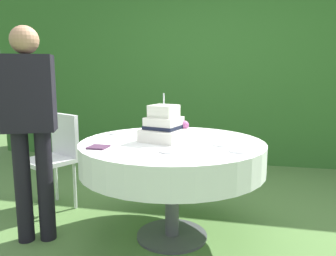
{
  "coord_description": "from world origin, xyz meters",
  "views": [
    {
      "loc": [
        0.5,
        -2.38,
        1.27
      ],
      "look_at": [
        -0.03,
        0.0,
        0.86
      ],
      "focal_mm": 35.4,
      "sensor_mm": 36.0,
      "label": 1
    }
  ],
  "objects_px": {
    "serving_plate_far": "(239,151)",
    "serving_plate_left": "(168,151)",
    "wedding_cake": "(164,127)",
    "standing_person": "(30,121)",
    "serving_plate_right": "(222,144)",
    "serving_plate_near": "(118,133)",
    "napkin_stack": "(98,147)",
    "garden_chair": "(56,152)",
    "cake_table": "(172,156)"
  },
  "relations": [
    {
      "from": "serving_plate_near",
      "to": "wedding_cake",
      "type": "bearing_deg",
      "value": -22.84
    },
    {
      "from": "cake_table",
      "to": "standing_person",
      "type": "height_order",
      "value": "standing_person"
    },
    {
      "from": "serving_plate_left",
      "to": "standing_person",
      "type": "xyz_separation_m",
      "value": [
        -1.05,
        0.08,
        0.16
      ]
    },
    {
      "from": "standing_person",
      "to": "cake_table",
      "type": "bearing_deg",
      "value": 15.2
    },
    {
      "from": "cake_table",
      "to": "garden_chair",
      "type": "height_order",
      "value": "garden_chair"
    },
    {
      "from": "wedding_cake",
      "to": "serving_plate_far",
      "type": "bearing_deg",
      "value": -22.57
    },
    {
      "from": "wedding_cake",
      "to": "serving_plate_near",
      "type": "xyz_separation_m",
      "value": [
        -0.45,
        0.19,
        -0.1
      ]
    },
    {
      "from": "serving_plate_left",
      "to": "serving_plate_right",
      "type": "xyz_separation_m",
      "value": [
        0.33,
        0.29,
        0.0
      ]
    },
    {
      "from": "serving_plate_left",
      "to": "napkin_stack",
      "type": "bearing_deg",
      "value": 177.7
    },
    {
      "from": "serving_plate_right",
      "to": "garden_chair",
      "type": "distance_m",
      "value": 1.63
    },
    {
      "from": "wedding_cake",
      "to": "standing_person",
      "type": "relative_size",
      "value": 0.23
    },
    {
      "from": "wedding_cake",
      "to": "serving_plate_far",
      "type": "relative_size",
      "value": 2.54
    },
    {
      "from": "serving_plate_left",
      "to": "serving_plate_right",
      "type": "height_order",
      "value": "same"
    },
    {
      "from": "napkin_stack",
      "to": "cake_table",
      "type": "bearing_deg",
      "value": 36.25
    },
    {
      "from": "serving_plate_right",
      "to": "serving_plate_far",
      "type": "bearing_deg",
      "value": -53.8
    },
    {
      "from": "cake_table",
      "to": "serving_plate_right",
      "type": "xyz_separation_m",
      "value": [
        0.37,
        -0.06,
        0.12
      ]
    },
    {
      "from": "serving_plate_right",
      "to": "standing_person",
      "type": "distance_m",
      "value": 1.4
    },
    {
      "from": "serving_plate_near",
      "to": "serving_plate_right",
      "type": "distance_m",
      "value": 0.92
    },
    {
      "from": "serving_plate_near",
      "to": "standing_person",
      "type": "xyz_separation_m",
      "value": [
        -0.49,
        -0.47,
        0.16
      ]
    },
    {
      "from": "wedding_cake",
      "to": "serving_plate_far",
      "type": "xyz_separation_m",
      "value": [
        0.56,
        -0.23,
        -0.1
      ]
    },
    {
      "from": "cake_table",
      "to": "standing_person",
      "type": "distance_m",
      "value": 1.08
    },
    {
      "from": "serving_plate_near",
      "to": "garden_chair",
      "type": "distance_m",
      "value": 0.73
    },
    {
      "from": "serving_plate_far",
      "to": "garden_chair",
      "type": "xyz_separation_m",
      "value": [
        -1.68,
        0.57,
        -0.23
      ]
    },
    {
      "from": "napkin_stack",
      "to": "garden_chair",
      "type": "height_order",
      "value": "garden_chair"
    },
    {
      "from": "serving_plate_far",
      "to": "serving_plate_left",
      "type": "xyz_separation_m",
      "value": [
        -0.45,
        -0.13,
        0.0
      ]
    },
    {
      "from": "napkin_stack",
      "to": "serving_plate_right",
      "type": "bearing_deg",
      "value": 18.35
    },
    {
      "from": "serving_plate_near",
      "to": "serving_plate_left",
      "type": "relative_size",
      "value": 1.27
    },
    {
      "from": "cake_table",
      "to": "napkin_stack",
      "type": "bearing_deg",
      "value": -143.75
    },
    {
      "from": "wedding_cake",
      "to": "serving_plate_right",
      "type": "xyz_separation_m",
      "value": [
        0.43,
        -0.07,
        -0.1
      ]
    },
    {
      "from": "cake_table",
      "to": "serving_plate_left",
      "type": "bearing_deg",
      "value": -82.55
    },
    {
      "from": "serving_plate_right",
      "to": "garden_chair",
      "type": "relative_size",
      "value": 0.14
    },
    {
      "from": "wedding_cake",
      "to": "serving_plate_left",
      "type": "xyz_separation_m",
      "value": [
        0.11,
        -0.36,
        -0.1
      ]
    },
    {
      "from": "serving_plate_left",
      "to": "garden_chair",
      "type": "xyz_separation_m",
      "value": [
        -1.23,
        0.69,
        -0.23
      ]
    },
    {
      "from": "napkin_stack",
      "to": "garden_chair",
      "type": "xyz_separation_m",
      "value": [
        -0.74,
        0.67,
        -0.23
      ]
    },
    {
      "from": "garden_chair",
      "to": "standing_person",
      "type": "relative_size",
      "value": 0.56
    },
    {
      "from": "napkin_stack",
      "to": "serving_plate_far",
      "type": "bearing_deg",
      "value": 6.41
    },
    {
      "from": "serving_plate_near",
      "to": "serving_plate_far",
      "type": "bearing_deg",
      "value": -22.69
    },
    {
      "from": "cake_table",
      "to": "napkin_stack",
      "type": "relative_size",
      "value": 10.99
    },
    {
      "from": "napkin_stack",
      "to": "serving_plate_near",
      "type": "bearing_deg",
      "value": 96.82
    },
    {
      "from": "serving_plate_near",
      "to": "serving_plate_right",
      "type": "xyz_separation_m",
      "value": [
        0.88,
        -0.25,
        0.0
      ]
    },
    {
      "from": "wedding_cake",
      "to": "napkin_stack",
      "type": "height_order",
      "value": "wedding_cake"
    },
    {
      "from": "napkin_stack",
      "to": "standing_person",
      "type": "xyz_separation_m",
      "value": [
        -0.56,
        0.06,
        0.16
      ]
    },
    {
      "from": "serving_plate_far",
      "to": "serving_plate_left",
      "type": "bearing_deg",
      "value": -164.36
    },
    {
      "from": "cake_table",
      "to": "serving_plate_far",
      "type": "xyz_separation_m",
      "value": [
        0.49,
        -0.22,
        0.12
      ]
    },
    {
      "from": "cake_table",
      "to": "napkin_stack",
      "type": "xyz_separation_m",
      "value": [
        -0.45,
        -0.33,
        0.12
      ]
    },
    {
      "from": "cake_table",
      "to": "garden_chair",
      "type": "distance_m",
      "value": 1.24
    },
    {
      "from": "standing_person",
      "to": "serving_plate_left",
      "type": "bearing_deg",
      "value": -4.09
    },
    {
      "from": "wedding_cake",
      "to": "serving_plate_right",
      "type": "distance_m",
      "value": 0.45
    },
    {
      "from": "serving_plate_far",
      "to": "wedding_cake",
      "type": "bearing_deg",
      "value": 157.43
    },
    {
      "from": "wedding_cake",
      "to": "serving_plate_near",
      "type": "distance_m",
      "value": 0.5
    }
  ]
}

